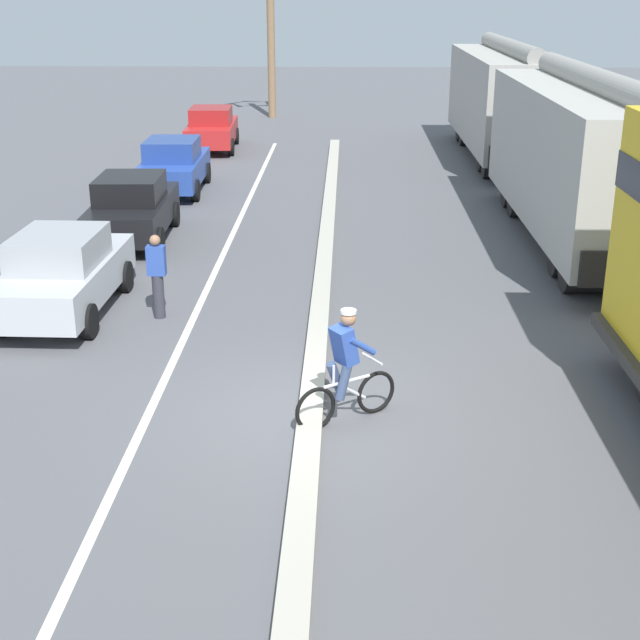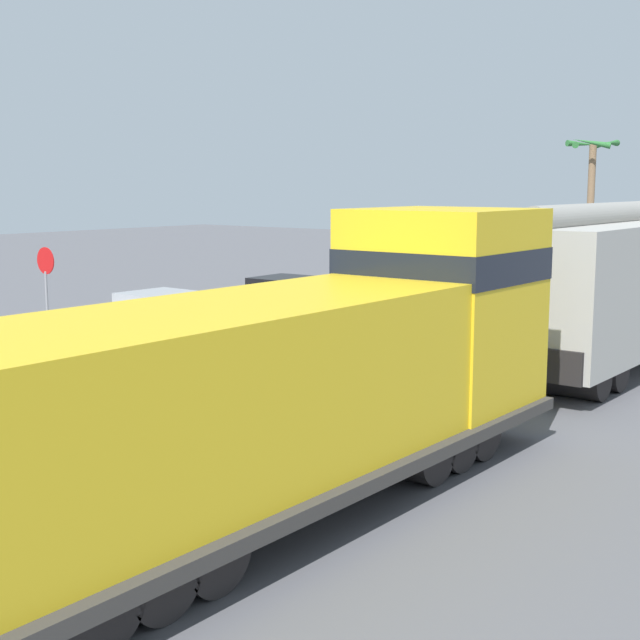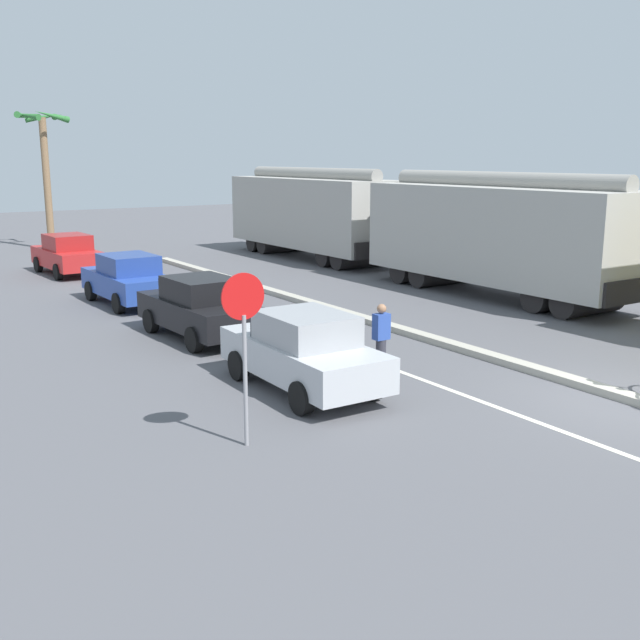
{
  "view_description": "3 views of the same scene",
  "coord_description": "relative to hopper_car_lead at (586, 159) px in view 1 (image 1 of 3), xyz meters",
  "views": [
    {
      "loc": [
        0.49,
        -11.82,
        5.93
      ],
      "look_at": [
        0.12,
        0.52,
        1.28
      ],
      "focal_mm": 50.0,
      "sensor_mm": 36.0,
      "label": 1
    },
    {
      "loc": [
        14.07,
        -12.65,
        4.63
      ],
      "look_at": [
        3.46,
        0.89,
        1.99
      ],
      "focal_mm": 50.0,
      "sensor_mm": 36.0,
      "label": 2
    },
    {
      "loc": [
        -12.65,
        -8.25,
        4.67
      ],
      "look_at": [
        -3.17,
        6.18,
        0.89
      ],
      "focal_mm": 42.0,
      "sensor_mm": 36.0,
      "label": 3
    }
  ],
  "objects": [
    {
      "name": "ground_plane",
      "position": [
        -6.17,
        -9.51,
        -2.08
      ],
      "size": [
        120.0,
        120.0,
        0.0
      ],
      "primitive_type": "plane",
      "color": "#56565B"
    },
    {
      "name": "median_curb",
      "position": [
        -6.17,
        -3.51,
        -2.0
      ],
      "size": [
        0.36,
        36.0,
        0.16
      ],
      "primitive_type": "cube",
      "color": "#B2AD9E",
      "rests_on": "ground"
    },
    {
      "name": "lane_stripe",
      "position": [
        -8.57,
        -3.51,
        -2.07
      ],
      "size": [
        0.14,
        36.0,
        0.01
      ],
      "primitive_type": "cube",
      "color": "silver",
      "rests_on": "ground"
    },
    {
      "name": "hopper_car_lead",
      "position": [
        0.0,
        0.0,
        0.0
      ],
      "size": [
        2.9,
        10.6,
        4.18
      ],
      "color": "#A9A69F",
      "rests_on": "ground"
    },
    {
      "name": "hopper_car_middle",
      "position": [
        0.0,
        11.6,
        0.0
      ],
      "size": [
        2.9,
        10.6,
        4.18
      ],
      "color": "#A5A29A",
      "rests_on": "ground"
    },
    {
      "name": "parked_car_silver",
      "position": [
        -11.06,
        -5.33,
        -1.26
      ],
      "size": [
        1.89,
        4.23,
        1.62
      ],
      "color": "#B7BABF",
      "rests_on": "ground"
    },
    {
      "name": "parked_car_black",
      "position": [
        -10.95,
        -0.04,
        -1.26
      ],
      "size": [
        1.97,
        4.27,
        1.62
      ],
      "color": "black",
      "rests_on": "ground"
    },
    {
      "name": "parked_car_blue",
      "position": [
        -10.95,
        5.47,
        -1.26
      ],
      "size": [
        1.91,
        4.24,
        1.62
      ],
      "color": "#28479E",
      "rests_on": "ground"
    },
    {
      "name": "parked_car_red",
      "position": [
        -10.87,
        12.93,
        -1.26
      ],
      "size": [
        1.99,
        4.28,
        1.62
      ],
      "color": "red",
      "rests_on": "ground"
    },
    {
      "name": "cyclist",
      "position": [
        -5.67,
        -9.75,
        -1.26
      ],
      "size": [
        1.45,
        1.01,
        1.71
      ],
      "color": "black",
      "rests_on": "ground"
    },
    {
      "name": "palm_tree_near",
      "position": [
        -9.3,
        21.94,
        2.95
      ],
      "size": [
        2.59,
        2.6,
        6.95
      ],
      "color": "#846647",
      "rests_on": "ground"
    },
    {
      "name": "pedestrian_by_cars",
      "position": [
        -9.22,
        -5.52,
        -1.23
      ],
      "size": [
        0.34,
        0.22,
        1.62
      ],
      "color": "#33333D",
      "rests_on": "ground"
    }
  ]
}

